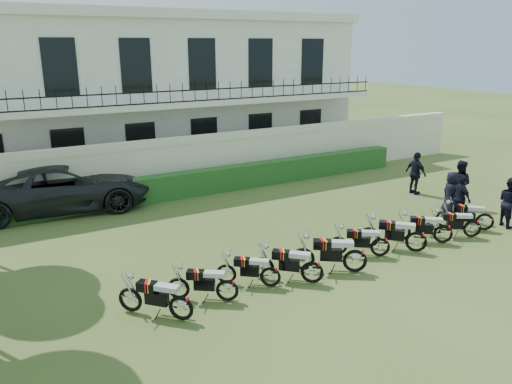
# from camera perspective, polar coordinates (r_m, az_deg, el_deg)

# --- Properties ---
(ground) EXTENTS (100.00, 100.00, 0.00)m
(ground) POSITION_cam_1_polar(r_m,az_deg,el_deg) (14.77, 4.77, -7.34)
(ground) COLOR #3A4F1F
(ground) RESTS_ON ground
(perimeter_wall) EXTENTS (30.00, 0.35, 2.30)m
(perimeter_wall) POSITION_cam_1_polar(r_m,az_deg,el_deg) (21.14, -7.41, 3.35)
(perimeter_wall) COLOR beige
(perimeter_wall) RESTS_ON ground
(hedge) EXTENTS (18.00, 0.60, 1.00)m
(hedge) POSITION_cam_1_polar(r_m,az_deg,el_deg) (20.99, -3.99, 1.45)
(hedge) COLOR #204418
(hedge) RESTS_ON ground
(building) EXTENTS (20.40, 9.60, 7.40)m
(building) POSITION_cam_1_polar(r_m,az_deg,el_deg) (26.31, -12.67, 11.30)
(building) COLOR white
(building) RESTS_ON ground
(motorcycle_0) EXTENTS (1.36, 1.43, 1.02)m
(motorcycle_0) POSITION_cam_1_polar(r_m,az_deg,el_deg) (11.46, -8.59, -12.34)
(motorcycle_0) COLOR black
(motorcycle_0) RESTS_ON ground
(motorcycle_1) EXTENTS (1.48, 1.07, 0.95)m
(motorcycle_1) POSITION_cam_1_polar(r_m,az_deg,el_deg) (12.14, -3.31, -10.60)
(motorcycle_1) COLOR black
(motorcycle_1) RESTS_ON ground
(motorcycle_2) EXTENTS (1.37, 1.10, 0.92)m
(motorcycle_2) POSITION_cam_1_polar(r_m,az_deg,el_deg) (12.80, 1.68, -9.14)
(motorcycle_2) COLOR black
(motorcycle_2) RESTS_ON ground
(motorcycle_3) EXTENTS (1.45, 1.34, 1.03)m
(motorcycle_3) POSITION_cam_1_polar(r_m,az_deg,el_deg) (13.03, 6.45, -8.52)
(motorcycle_3) COLOR black
(motorcycle_3) RESTS_ON ground
(motorcycle_4) EXTENTS (1.75, 1.24, 1.12)m
(motorcycle_4) POSITION_cam_1_polar(r_m,az_deg,el_deg) (13.77, 11.28, -7.11)
(motorcycle_4) COLOR black
(motorcycle_4) RESTS_ON ground
(motorcycle_5) EXTENTS (1.51, 1.09, 0.97)m
(motorcycle_5) POSITION_cam_1_polar(r_m,az_deg,el_deg) (14.95, 14.05, -5.63)
(motorcycle_5) COLOR black
(motorcycle_5) RESTS_ON ground
(motorcycle_6) EXTENTS (1.43, 1.51, 1.08)m
(motorcycle_6) POSITION_cam_1_polar(r_m,az_deg,el_deg) (15.53, 17.88, -4.91)
(motorcycle_6) COLOR black
(motorcycle_6) RESTS_ON ground
(motorcycle_7) EXTENTS (1.49, 1.23, 1.00)m
(motorcycle_7) POSITION_cam_1_polar(r_m,az_deg,el_deg) (16.49, 20.64, -4.05)
(motorcycle_7) COLOR black
(motorcycle_7) RESTS_ON ground
(motorcycle_8) EXTENTS (1.53, 1.05, 0.97)m
(motorcycle_8) POSITION_cam_1_polar(r_m,az_deg,el_deg) (17.34, 23.52, -3.44)
(motorcycle_8) COLOR black
(motorcycle_8) RESTS_ON ground
(motorcycle_9) EXTENTS (1.40, 1.33, 1.00)m
(motorcycle_9) POSITION_cam_1_polar(r_m,az_deg,el_deg) (18.12, 24.72, -2.69)
(motorcycle_9) COLOR black
(motorcycle_9) RESTS_ON ground
(suv) EXTENTS (6.54, 3.54, 1.74)m
(suv) POSITION_cam_1_polar(r_m,az_deg,el_deg) (19.79, -21.22, 0.51)
(suv) COLOR black
(suv) RESTS_ON ground
(officer_1) EXTENTS (0.87, 0.98, 1.70)m
(officer_1) POSITION_cam_1_polar(r_m,az_deg,el_deg) (18.86, 26.99, -1.03)
(officer_1) COLOR black
(officer_1) RESTS_ON ground
(officer_2) EXTENTS (0.60, 1.02, 1.63)m
(officer_2) POSITION_cam_1_polar(r_m,az_deg,el_deg) (18.71, 22.34, -0.68)
(officer_2) COLOR black
(officer_2) RESTS_ON ground
(officer_3) EXTENTS (0.63, 0.85, 1.59)m
(officer_3) POSITION_cam_1_polar(r_m,az_deg,el_deg) (19.33, 21.38, -0.12)
(officer_3) COLOR black
(officer_3) RESTS_ON ground
(officer_4) EXTENTS (0.95, 1.07, 1.82)m
(officer_4) POSITION_cam_1_polar(r_m,az_deg,el_deg) (20.23, 22.19, 0.86)
(officer_4) COLOR black
(officer_4) RESTS_ON ground
(officer_5) EXTENTS (0.44, 1.03, 1.75)m
(officer_5) POSITION_cam_1_polar(r_m,az_deg,el_deg) (21.43, 17.79, 2.04)
(officer_5) COLOR black
(officer_5) RESTS_ON ground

